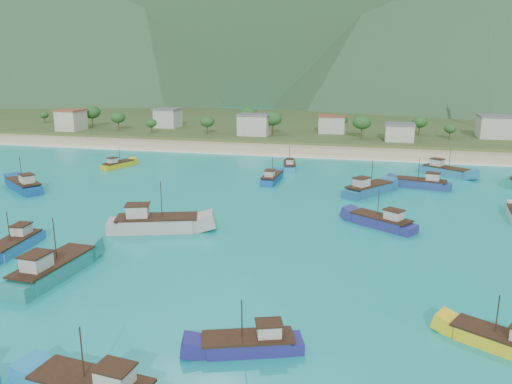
% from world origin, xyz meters
% --- Properties ---
extents(ground, '(600.00, 600.00, 0.00)m').
position_xyz_m(ground, '(0.00, 0.00, 0.00)').
color(ground, '#0D8293').
rests_on(ground, ground).
extents(beach, '(400.00, 18.00, 1.20)m').
position_xyz_m(beach, '(0.00, 79.00, 0.00)').
color(beach, beige).
rests_on(beach, ground).
extents(land, '(400.00, 110.00, 2.40)m').
position_xyz_m(land, '(0.00, 140.00, 0.00)').
color(land, '#385123').
rests_on(land, ground).
extents(surf_line, '(400.00, 2.50, 0.08)m').
position_xyz_m(surf_line, '(0.00, 69.50, 0.00)').
color(surf_line, white).
rests_on(surf_line, ground).
extents(village, '(205.73, 25.27, 6.83)m').
position_xyz_m(village, '(7.89, 102.66, 4.68)').
color(village, beige).
rests_on(village, ground).
extents(vegetation, '(276.09, 25.74, 8.33)m').
position_xyz_m(vegetation, '(-9.86, 103.06, 5.10)').
color(vegetation, '#235623').
rests_on(vegetation, ground).
extents(boat_3, '(3.89, 10.42, 6.03)m').
position_xyz_m(boat_3, '(-33.45, -9.14, 0.70)').
color(boat_3, '#2870B9').
rests_on(boat_3, ground).
extents(boat_5, '(3.11, 9.75, 5.72)m').
position_xyz_m(boat_5, '(-8.10, 38.81, 0.65)').
color(boat_5, '#134C8C').
rests_on(boat_5, ground).
extents(boat_8, '(10.61, 8.44, 6.28)m').
position_xyz_m(boat_8, '(14.78, 12.72, 0.75)').
color(boat_8, navy).
rests_on(boat_8, ground).
extents(boat_10, '(4.44, 9.55, 5.43)m').
position_xyz_m(boat_10, '(-6.78, 53.34, 0.59)').
color(boat_10, teal).
rests_on(boat_10, ground).
extents(boat_13, '(4.46, 12.90, 7.51)m').
position_xyz_m(boat_13, '(-22.88, -15.88, 0.97)').
color(boat_13, '#217F7A').
rests_on(boat_13, ground).
extents(boat_14, '(5.24, 9.35, 5.30)m').
position_xyz_m(boat_14, '(-47.64, 44.84, 0.57)').
color(boat_14, gold).
rests_on(boat_14, ground).
extents(boat_16, '(9.76, 11.65, 6.99)m').
position_xyz_m(boat_16, '(12.23, 32.85, 0.88)').
color(boat_16, '#1D5A85').
rests_on(boat_16, ground).
extents(boat_17, '(11.89, 9.81, 7.11)m').
position_xyz_m(boat_17, '(-54.38, 19.67, 0.90)').
color(boat_17, navy).
rests_on(boat_17, ground).
extents(boat_19, '(11.35, 5.59, 6.45)m').
position_xyz_m(boat_19, '(22.76, 40.78, 0.78)').
color(boat_19, navy).
rests_on(boat_19, ground).
extents(boat_22, '(11.18, 9.24, 6.68)m').
position_xyz_m(boat_22, '(28.75, 54.78, 0.82)').
color(boat_22, teal).
rests_on(boat_22, ground).
extents(boat_23, '(9.40, 5.49, 5.33)m').
position_xyz_m(boat_23, '(3.52, -25.34, 0.58)').
color(boat_23, navy).
rests_on(boat_23, ground).
extents(boat_24, '(9.28, 6.73, 5.38)m').
position_xyz_m(boat_24, '(25.06, -19.80, 0.58)').
color(boat_24, yellow).
rests_on(boat_24, ground).
extents(boat_25, '(14.15, 8.09, 8.02)m').
position_xyz_m(boat_25, '(-18.43, 2.88, 1.07)').
color(boat_25, '#ABA39C').
rests_on(boat_25, ground).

